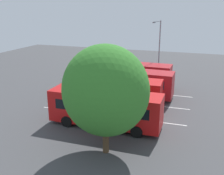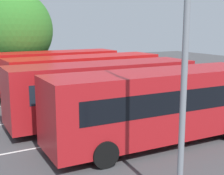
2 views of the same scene
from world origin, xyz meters
The scene contains 11 objects.
ground_plane centered at (0.00, 0.00, 0.00)m, with size 69.46×69.46×0.00m, color #424244.
bus_far_left centered at (0.47, -5.81, 1.69)m, with size 9.64×2.74×3.06m.
bus_center_left centered at (-0.25, -2.17, 1.69)m, with size 9.63×2.73×3.06m.
bus_center_right centered at (0.38, 1.80, 1.69)m, with size 9.72×3.02×3.06m.
bus_far_right centered at (-0.39, 6.11, 1.69)m, with size 9.66×2.81×3.06m.
pedestrian centered at (6.70, -3.50, 0.93)m, with size 0.38×0.38×1.59m.
street_lamp centered at (-2.00, -9.99, 4.69)m, with size 0.68×2.61×8.15m.
depot_tree centered at (-1.99, 10.09, 4.57)m, with size 5.90×5.31×7.68m.
lane_stripe_outer_left centered at (0.00, -3.95, 0.00)m, with size 14.21×0.12×0.01m, color silver.
lane_stripe_inner_left centered at (0.00, 0.00, 0.00)m, with size 14.21×0.12×0.01m, color silver.
lane_stripe_inner_right centered at (0.00, 3.95, 0.00)m, with size 14.21×0.12×0.01m, color silver.
Camera 2 is at (-7.31, -16.33, 4.84)m, focal length 51.30 mm.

